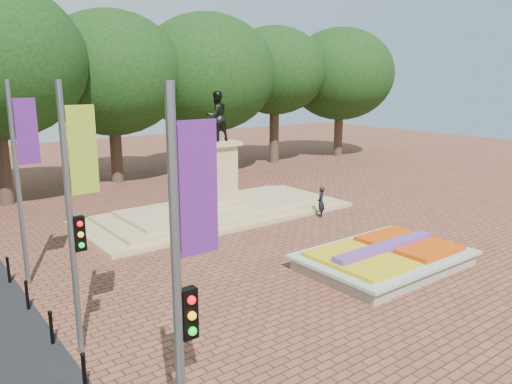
% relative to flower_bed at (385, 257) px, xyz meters
% --- Properties ---
extents(ground, '(90.00, 90.00, 0.00)m').
position_rel_flower_bed_xyz_m(ground, '(-1.03, 2.00, -0.38)').
color(ground, brown).
rests_on(ground, ground).
extents(flower_bed, '(6.30, 4.30, 0.91)m').
position_rel_flower_bed_xyz_m(flower_bed, '(0.00, 0.00, 0.00)').
color(flower_bed, gray).
rests_on(flower_bed, ground).
extents(monument, '(14.00, 6.00, 6.40)m').
position_rel_flower_bed_xyz_m(monument, '(-1.03, 10.00, 0.50)').
color(monument, tan).
rests_on(monument, ground).
extents(tree_row_back, '(44.80, 8.80, 10.43)m').
position_rel_flower_bed_xyz_m(tree_row_back, '(1.31, 20.00, 6.29)').
color(tree_row_back, '#3A2C20').
rests_on(tree_row_back, ground).
extents(banner_poles, '(0.88, 11.17, 7.00)m').
position_rel_flower_bed_xyz_m(banner_poles, '(-11.10, 0.69, 3.50)').
color(banner_poles, slate).
rests_on(banner_poles, ground).
extents(bollard_row, '(0.12, 13.12, 0.98)m').
position_rel_flower_bed_xyz_m(bollard_row, '(-11.73, 0.50, 0.15)').
color(bollard_row, black).
rests_on(bollard_row, ground).
extents(pedestrian, '(0.68, 0.67, 1.59)m').
position_rel_flower_bed_xyz_m(pedestrian, '(3.00, 6.50, 0.42)').
color(pedestrian, black).
rests_on(pedestrian, ground).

